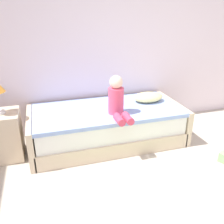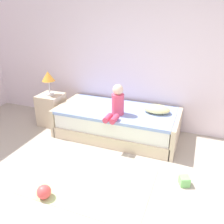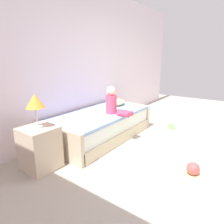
{
  "view_description": "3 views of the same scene",
  "coord_description": "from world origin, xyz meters",
  "px_view_note": "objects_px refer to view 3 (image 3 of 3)",
  "views": [
    {
      "loc": [
        -1.33,
        -0.97,
        1.76
      ],
      "look_at": [
        -0.5,
        1.75,
        0.55
      ],
      "focal_mm": 39.03,
      "sensor_mm": 36.0,
      "label": 1
    },
    {
      "loc": [
        0.75,
        -1.52,
        2.06
      ],
      "look_at": [
        -0.5,
        1.75,
        0.55
      ],
      "focal_mm": 37.7,
      "sensor_mm": 36.0,
      "label": 2
    },
    {
      "loc": [
        -3.25,
        -0.24,
        1.49
      ],
      "look_at": [
        -0.5,
        1.75,
        0.55
      ],
      "focal_mm": 31.3,
      "sensor_mm": 36.0,
      "label": 3
    }
  ],
  "objects_px": {
    "toy_ball": "(193,169)",
    "child_figure": "(113,103)",
    "nightstand": "(40,148)",
    "table_lamp": "(35,103)",
    "toy_block": "(171,126)",
    "pillow": "(117,102)",
    "bed": "(101,125)"
  },
  "relations": [
    {
      "from": "toy_ball",
      "to": "child_figure",
      "type": "bearing_deg",
      "value": 77.05
    },
    {
      "from": "nightstand",
      "to": "table_lamp",
      "type": "xyz_separation_m",
      "value": [
        0.0,
        0.0,
        0.64
      ]
    },
    {
      "from": "toy_block",
      "to": "table_lamp",
      "type": "bearing_deg",
      "value": 160.4
    },
    {
      "from": "nightstand",
      "to": "child_figure",
      "type": "distance_m",
      "value": 1.5
    },
    {
      "from": "nightstand",
      "to": "table_lamp",
      "type": "height_order",
      "value": "table_lamp"
    },
    {
      "from": "pillow",
      "to": "child_figure",
      "type": "bearing_deg",
      "value": -150.66
    },
    {
      "from": "child_figure",
      "to": "toy_ball",
      "type": "bearing_deg",
      "value": -102.95
    },
    {
      "from": "bed",
      "to": "pillow",
      "type": "height_order",
      "value": "pillow"
    },
    {
      "from": "nightstand",
      "to": "toy_block",
      "type": "height_order",
      "value": "nightstand"
    },
    {
      "from": "nightstand",
      "to": "toy_ball",
      "type": "height_order",
      "value": "nightstand"
    },
    {
      "from": "nightstand",
      "to": "toy_block",
      "type": "distance_m",
      "value": 2.78
    },
    {
      "from": "bed",
      "to": "child_figure",
      "type": "xyz_separation_m",
      "value": [
        0.07,
        -0.23,
        0.46
      ]
    },
    {
      "from": "toy_block",
      "to": "bed",
      "type": "bearing_deg",
      "value": 143.24
    },
    {
      "from": "bed",
      "to": "toy_ball",
      "type": "relative_size",
      "value": 12.28
    },
    {
      "from": "table_lamp",
      "to": "pillow",
      "type": "relative_size",
      "value": 1.02
    },
    {
      "from": "child_figure",
      "to": "pillow",
      "type": "bearing_deg",
      "value": 29.34
    },
    {
      "from": "child_figure",
      "to": "toy_ball",
      "type": "distance_m",
      "value": 1.7
    },
    {
      "from": "table_lamp",
      "to": "toy_block",
      "type": "bearing_deg",
      "value": -19.6
    },
    {
      "from": "table_lamp",
      "to": "child_figure",
      "type": "xyz_separation_m",
      "value": [
        1.42,
        -0.22,
        -0.23
      ]
    },
    {
      "from": "toy_ball",
      "to": "bed",
      "type": "bearing_deg",
      "value": 81.0
    },
    {
      "from": "pillow",
      "to": "toy_block",
      "type": "relative_size",
      "value": 3.62
    },
    {
      "from": "pillow",
      "to": "bed",
      "type": "bearing_deg",
      "value": -171.37
    },
    {
      "from": "toy_ball",
      "to": "nightstand",
      "type": "bearing_deg",
      "value": 121.29
    },
    {
      "from": "child_figure",
      "to": "pillow",
      "type": "height_order",
      "value": "child_figure"
    },
    {
      "from": "nightstand",
      "to": "toy_block",
      "type": "bearing_deg",
      "value": -19.6
    },
    {
      "from": "child_figure",
      "to": "toy_block",
      "type": "bearing_deg",
      "value": -31.0
    },
    {
      "from": "child_figure",
      "to": "toy_block",
      "type": "distance_m",
      "value": 1.52
    },
    {
      "from": "toy_ball",
      "to": "toy_block",
      "type": "relative_size",
      "value": 1.42
    },
    {
      "from": "bed",
      "to": "table_lamp",
      "type": "relative_size",
      "value": 4.69
    },
    {
      "from": "child_figure",
      "to": "pillow",
      "type": "distance_m",
      "value": 0.68
    },
    {
      "from": "bed",
      "to": "pillow",
      "type": "xyz_separation_m",
      "value": [
        0.66,
        0.1,
        0.32
      ]
    },
    {
      "from": "table_lamp",
      "to": "child_figure",
      "type": "bearing_deg",
      "value": -8.7
    }
  ]
}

